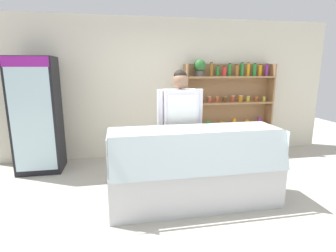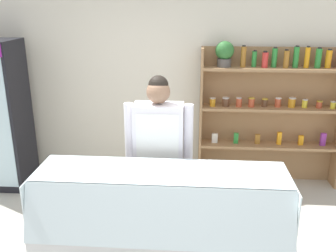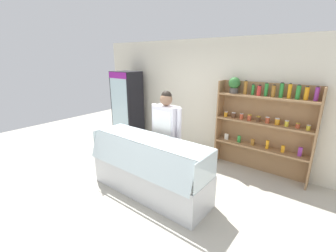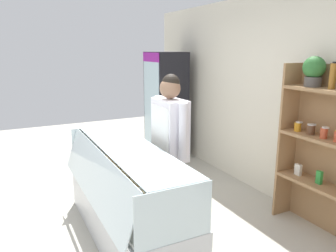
{
  "view_description": "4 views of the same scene",
  "coord_description": "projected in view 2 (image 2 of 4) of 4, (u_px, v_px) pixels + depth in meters",
  "views": [
    {
      "loc": [
        -1.0,
        -2.94,
        1.75
      ],
      "look_at": [
        -0.29,
        0.79,
        0.91
      ],
      "focal_mm": 28.0,
      "sensor_mm": 36.0,
      "label": 1
    },
    {
      "loc": [
        0.21,
        -2.73,
        2.39
      ],
      "look_at": [
        -0.05,
        0.69,
        1.23
      ],
      "focal_mm": 40.0,
      "sensor_mm": 36.0,
      "label": 2
    },
    {
      "loc": [
        2.33,
        -2.42,
        2.29
      ],
      "look_at": [
        0.03,
        0.52,
        1.15
      ],
      "focal_mm": 24.0,
      "sensor_mm": 36.0,
      "label": 3
    },
    {
      "loc": [
        2.97,
        -0.92,
        1.98
      ],
      "look_at": [
        -0.19,
        0.68,
        1.15
      ],
      "focal_mm": 35.0,
      "sensor_mm": 36.0,
      "label": 4
    }
  ],
  "objects": [
    {
      "name": "shop_clerk",
      "position": [
        159.0,
        146.0,
        3.67
      ],
      "size": [
        0.67,
        0.25,
        1.73
      ],
      "color": "#4C4233",
      "rests_on": "ground"
    },
    {
      "name": "back_wall",
      "position": [
        180.0,
        81.0,
        5.07
      ],
      "size": [
        6.8,
        0.1,
        2.7
      ],
      "primitive_type": "cube",
      "color": "silver",
      "rests_on": "ground"
    },
    {
      "name": "deli_display_case",
      "position": [
        161.0,
        243.0,
        3.38
      ],
      "size": [
        2.18,
        0.75,
        1.01
      ],
      "color": "silver",
      "rests_on": "ground"
    },
    {
      "name": "shelving_unit",
      "position": [
        267.0,
        106.0,
        4.89
      ],
      "size": [
        1.84,
        0.29,
        1.92
      ],
      "color": "#9E754C",
      "rests_on": "ground"
    }
  ]
}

